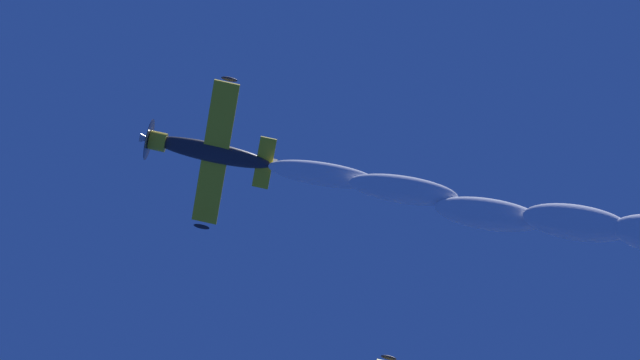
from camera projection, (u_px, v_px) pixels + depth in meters
The scene contains 2 objects.
airplane_lead at pixel (208, 151), 71.70m from camera, with size 6.58×6.63×2.45m.
smoke_trail_lead at pixel (591, 224), 70.92m from camera, with size 20.01×21.72×4.20m.
Camera 1 is at (15.23, 19.48, 1.85)m, focal length 78.68 mm.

